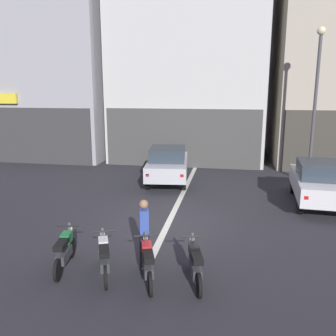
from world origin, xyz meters
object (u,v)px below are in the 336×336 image
object	(u,v)px
motorcycle_red_row_centre	(148,262)
person_by_motorcycles	(144,232)
motorcycle_green_row_leftmost	(65,250)
car_grey_down_street	(226,141)
motorcycle_white_row_left_mid	(104,257)
street_lamp	(316,92)
motorcycle_black_row_right_mid	(195,263)
car_white_parked_kerbside	(319,181)
car_silver_crossing_near	(168,163)

from	to	relation	value
motorcycle_red_row_centre	person_by_motorcycles	bearing A→B (deg)	109.15
motorcycle_green_row_leftmost	car_grey_down_street	bearing A→B (deg)	77.97
motorcycle_white_row_left_mid	motorcycle_green_row_leftmost	bearing A→B (deg)	171.58
motorcycle_green_row_leftmost	motorcycle_white_row_left_mid	xyz separation A→B (m)	(1.05, -0.16, 0.00)
car_grey_down_street	motorcycle_red_row_centre	bearing A→B (deg)	-94.79
street_lamp	motorcycle_black_row_right_mid	size ratio (longest dim) A/B	4.15
car_grey_down_street	street_lamp	xyz separation A→B (m)	(3.88, -7.09, 3.25)
car_grey_down_street	motorcycle_green_row_leftmost	bearing A→B (deg)	-102.03
motorcycle_white_row_left_mid	person_by_motorcycles	size ratio (longest dim) A/B	0.94
car_white_parked_kerbside	motorcycle_white_row_left_mid	size ratio (longest dim) A/B	2.68
car_grey_down_street	car_silver_crossing_near	bearing A→B (deg)	-107.52
car_silver_crossing_near	motorcycle_red_row_centre	distance (m)	8.78
motorcycle_green_row_leftmost	car_silver_crossing_near	bearing A→B (deg)	83.32
person_by_motorcycles	motorcycle_black_row_right_mid	bearing A→B (deg)	-24.72
motorcycle_black_row_right_mid	motorcycle_white_row_left_mid	bearing A→B (deg)	-178.19
car_grey_down_street	motorcycle_black_row_right_mid	size ratio (longest dim) A/B	2.54
street_lamp	motorcycle_white_row_left_mid	xyz separation A→B (m)	(-6.32, -9.45, -3.68)
motorcycle_red_row_centre	motorcycle_black_row_right_mid	distance (m)	1.06
motorcycle_red_row_centre	person_by_motorcycles	size ratio (longest dim) A/B	0.96
car_white_parked_kerbside	motorcycle_black_row_right_mid	distance (m)	7.50
motorcycle_white_row_left_mid	street_lamp	bearing A→B (deg)	56.23
car_silver_crossing_near	motorcycle_green_row_leftmost	size ratio (longest dim) A/B	2.58
street_lamp	person_by_motorcycles	bearing A→B (deg)	-122.18
motorcycle_red_row_centre	car_white_parked_kerbside	bearing A→B (deg)	52.25
car_silver_crossing_near	motorcycle_red_row_centre	size ratio (longest dim) A/B	2.66
car_silver_crossing_near	car_grey_down_street	world-z (taller)	same
car_white_parked_kerbside	motorcycle_white_row_left_mid	bearing A→B (deg)	-133.45
car_silver_crossing_near	motorcycle_white_row_left_mid	bearing A→B (deg)	-89.63
car_silver_crossing_near	motorcycle_green_row_leftmost	bearing A→B (deg)	-96.68
car_white_parked_kerbside	car_grey_down_street	world-z (taller)	same
motorcycle_white_row_left_mid	car_white_parked_kerbside	bearing A→B (deg)	46.55
car_silver_crossing_near	car_white_parked_kerbside	world-z (taller)	same
person_by_motorcycles	car_white_parked_kerbside	bearing A→B (deg)	47.41
motorcycle_black_row_right_mid	person_by_motorcycles	distance (m)	1.50
motorcycle_white_row_left_mid	person_by_motorcycles	distance (m)	1.11
motorcycle_red_row_centre	street_lamp	bearing A→B (deg)	61.05
car_grey_down_street	person_by_motorcycles	bearing A→B (deg)	-95.93
street_lamp	motorcycle_red_row_centre	xyz separation A→B (m)	(-5.27, -9.52, -3.68)
car_white_parked_kerbside	motorcycle_white_row_left_mid	xyz separation A→B (m)	(-6.08, -6.42, -0.43)
car_silver_crossing_near	motorcycle_white_row_left_mid	distance (m)	8.63
motorcycle_red_row_centre	person_by_motorcycles	xyz separation A→B (m)	(-0.26, 0.74, 0.40)
motorcycle_white_row_left_mid	motorcycle_black_row_right_mid	distance (m)	2.11
car_grey_down_street	motorcycle_white_row_left_mid	size ratio (longest dim) A/B	2.64
street_lamp	person_by_motorcycles	xyz separation A→B (m)	(-5.52, -8.78, -3.28)
car_white_parked_kerbside	street_lamp	size ratio (longest dim) A/B	0.62
person_by_motorcycles	motorcycle_green_row_leftmost	bearing A→B (deg)	-164.39
street_lamp	motorcycle_white_row_left_mid	world-z (taller)	street_lamp
motorcycle_green_row_leftmost	motorcycle_red_row_centre	xyz separation A→B (m)	(2.10, -0.23, 0.00)
car_white_parked_kerbside	car_silver_crossing_near	bearing A→B (deg)	160.23
motorcycle_red_row_centre	motorcycle_white_row_left_mid	bearing A→B (deg)	176.00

